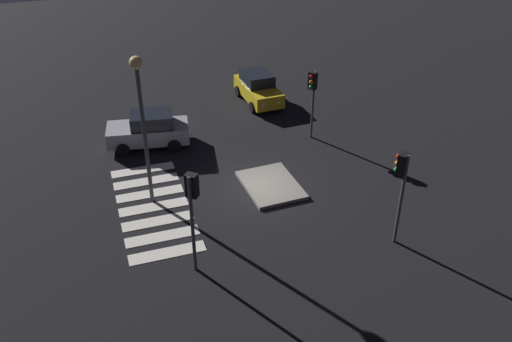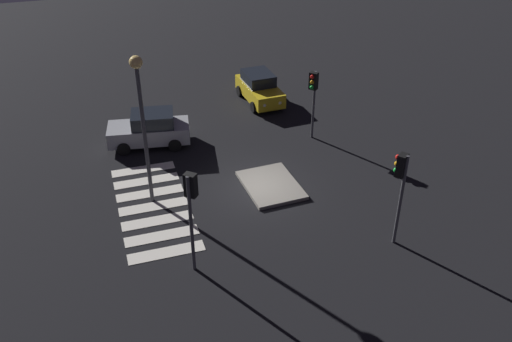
# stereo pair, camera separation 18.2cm
# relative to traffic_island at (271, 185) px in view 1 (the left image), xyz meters

# --- Properties ---
(ground_plane) EXTENTS (80.00, 80.00, 0.00)m
(ground_plane) POSITION_rel_traffic_island_xyz_m (-0.08, -0.74, -0.09)
(ground_plane) COLOR black
(traffic_island) EXTENTS (3.51, 2.71, 0.18)m
(traffic_island) POSITION_rel_traffic_island_xyz_m (0.00, 0.00, 0.00)
(traffic_island) COLOR gray
(traffic_island) RESTS_ON ground
(car_silver) EXTENTS (2.64, 4.66, 1.94)m
(car_silver) POSITION_rel_traffic_island_xyz_m (-6.08, -4.95, 0.86)
(car_silver) COLOR #9EA0A5
(car_silver) RESTS_ON ground
(car_yellow) EXTENTS (4.42, 2.22, 1.89)m
(car_yellow) POSITION_rel_traffic_island_xyz_m (-9.69, 2.57, 0.84)
(car_yellow) COLOR gold
(car_yellow) RESTS_ON ground
(traffic_light_east) EXTENTS (0.53, 0.54, 4.38)m
(traffic_light_east) POSITION_rel_traffic_island_xyz_m (4.58, -4.77, 3.23)
(traffic_light_east) COLOR #47474C
(traffic_light_east) RESTS_ON ground
(traffic_light_north) EXTENTS (0.53, 0.54, 4.25)m
(traffic_light_north) POSITION_rel_traffic_island_xyz_m (5.53, 3.49, 3.13)
(traffic_light_north) COLOR #47474C
(traffic_light_north) RESTS_ON ground
(traffic_light_west) EXTENTS (0.54, 0.53, 3.99)m
(traffic_light_west) POSITION_rel_traffic_island_xyz_m (-4.03, 3.78, 2.94)
(traffic_light_west) COLOR #47474C
(traffic_light_west) RESTS_ON ground
(street_lamp) EXTENTS (0.56, 0.56, 7.16)m
(street_lamp) POSITION_rel_traffic_island_xyz_m (-0.59, -5.74, 4.84)
(street_lamp) COLOR #47474C
(street_lamp) RESTS_ON ground
(crosswalk_near) EXTENTS (7.60, 3.20, 0.02)m
(crosswalk_near) POSITION_rel_traffic_island_xyz_m (-0.08, -5.77, -0.08)
(crosswalk_near) COLOR silver
(crosswalk_near) RESTS_ON ground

